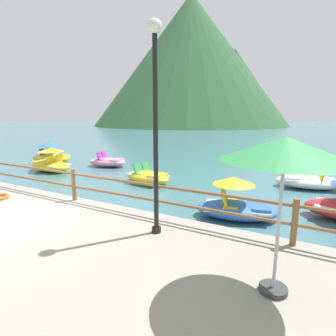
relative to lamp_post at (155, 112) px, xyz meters
name	(u,v)px	position (x,y,z in m)	size (l,w,h in m)	color
ground_plane	(269,134)	(-3.30, 39.21, -2.97)	(200.00, 200.00, 0.00)	#3D6B75
dock_railing	(74,181)	(-3.30, 0.76, -1.99)	(23.92, 0.12, 0.95)	brown
lamp_post	(155,112)	(0.00, 0.00, 0.00)	(0.28, 0.28, 4.29)	black
beach_umbrella	(285,151)	(2.51, -0.92, -0.53)	(1.70, 1.70, 2.24)	#B2B2B7
pedal_boat_0	(237,205)	(1.07, 2.66, -2.58)	(2.53, 1.77, 1.20)	blue
pedal_boat_2	(309,181)	(2.84, 7.26, -2.70)	(2.82, 1.92, 0.85)	white
pedal_boat_3	(50,163)	(-9.15, 4.54, -2.56)	(2.58, 1.45, 1.25)	yellow
pedal_boat_5	(51,156)	(-11.31, 6.30, -2.55)	(2.75, 1.78, 1.26)	yellow
pedal_boat_6	(148,177)	(-3.32, 4.82, -2.69)	(2.39, 1.64, 0.86)	yellow
pedal_boat_7	(108,162)	(-7.39, 6.96, -2.70)	(2.37, 1.55, 0.84)	pink
cliff_headland	(197,66)	(-26.35, 65.78, 12.72)	(51.44, 51.44, 33.43)	#2D5633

